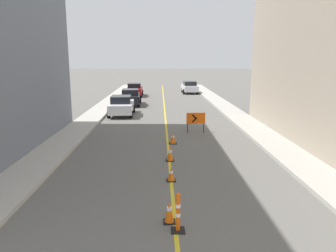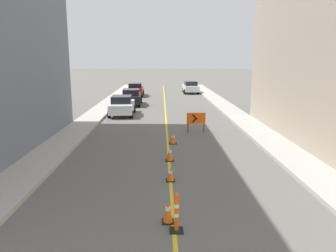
% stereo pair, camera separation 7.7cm
% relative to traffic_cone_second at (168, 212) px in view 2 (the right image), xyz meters
% --- Properties ---
extents(lane_stripe, '(0.12, 54.23, 0.01)m').
position_rel_traffic_cone_second_xyz_m(lane_stripe, '(0.16, 20.13, -0.31)').
color(lane_stripe, gold).
rests_on(lane_stripe, ground_plane).
extents(sidewalk_left, '(1.84, 54.23, 0.17)m').
position_rel_traffic_cone_second_xyz_m(sidewalk_left, '(-5.50, 20.13, -0.23)').
color(sidewalk_left, '#ADA89E').
rests_on(sidewalk_left, ground_plane).
extents(sidewalk_right, '(1.84, 54.23, 0.17)m').
position_rel_traffic_cone_second_xyz_m(sidewalk_right, '(5.82, 20.13, -0.23)').
color(sidewalk_right, '#ADA89E').
rests_on(sidewalk_right, ground_plane).
extents(traffic_cone_second, '(0.34, 0.34, 0.64)m').
position_rel_traffic_cone_second_xyz_m(traffic_cone_second, '(0.00, 0.00, 0.00)').
color(traffic_cone_second, black).
rests_on(traffic_cone_second, ground_plane).
extents(traffic_cone_third, '(0.35, 0.35, 0.53)m').
position_rel_traffic_cone_second_xyz_m(traffic_cone_third, '(0.16, 3.17, -0.05)').
color(traffic_cone_third, black).
rests_on(traffic_cone_third, ground_plane).
extents(traffic_cone_fourth, '(0.37, 0.37, 0.68)m').
position_rel_traffic_cone_second_xyz_m(traffic_cone_fourth, '(0.19, 5.65, 0.02)').
color(traffic_cone_fourth, black).
rests_on(traffic_cone_fourth, ground_plane).
extents(traffic_cone_fifth, '(0.43, 0.43, 0.59)m').
position_rel_traffic_cone_second_xyz_m(traffic_cone_fifth, '(0.43, 8.68, -0.03)').
color(traffic_cone_fifth, black).
rests_on(traffic_cone_fifth, ground_plane).
extents(delineator_post_front, '(0.37, 0.37, 1.09)m').
position_rel_traffic_cone_second_xyz_m(delineator_post_front, '(0.22, -0.48, 0.15)').
color(delineator_post_front, black).
rests_on(delineator_post_front, ground_plane).
extents(arrow_barricade_primary, '(1.16, 0.14, 1.25)m').
position_rel_traffic_cone_second_xyz_m(arrow_barricade_primary, '(1.95, 11.29, 0.55)').
color(arrow_barricade_primary, '#EF560C').
rests_on(arrow_barricade_primary, ground_plane).
extents(parked_car_curb_near, '(1.95, 4.36, 1.59)m').
position_rel_traffic_cone_second_xyz_m(parked_car_curb_near, '(-3.35, 17.80, 0.48)').
color(parked_car_curb_near, silver).
rests_on(parked_car_curb_near, ground_plane).
extents(parked_car_curb_mid, '(2.04, 4.39, 1.59)m').
position_rel_traffic_cone_second_xyz_m(parked_car_curb_mid, '(-3.14, 23.61, 0.48)').
color(parked_car_curb_mid, black).
rests_on(parked_car_curb_mid, ground_plane).
extents(parked_car_curb_far, '(1.95, 4.35, 1.59)m').
position_rel_traffic_cone_second_xyz_m(parked_car_curb_far, '(-3.34, 31.57, 0.48)').
color(parked_car_curb_far, maroon).
rests_on(parked_car_curb_far, ground_plane).
extents(parked_car_opposite_side, '(2.00, 4.38, 1.59)m').
position_rel_traffic_cone_second_xyz_m(parked_car_opposite_side, '(3.67, 34.82, 0.48)').
color(parked_car_opposite_side, silver).
rests_on(parked_car_opposite_side, ground_plane).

